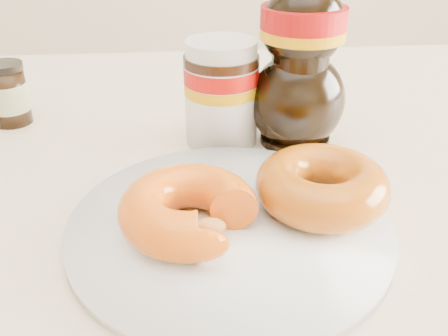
{
  "coord_description": "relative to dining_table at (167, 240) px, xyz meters",
  "views": [
    {
      "loc": [
        0.02,
        -0.35,
        1.0
      ],
      "look_at": [
        0.06,
        0.04,
        0.79
      ],
      "focal_mm": 40.0,
      "sensor_mm": 36.0,
      "label": 1
    }
  ],
  "objects": [
    {
      "name": "dining_table",
      "position": [
        0.0,
        0.0,
        0.0
      ],
      "size": [
        1.4,
        0.9,
        0.75
      ],
      "color": "beige",
      "rests_on": "ground"
    },
    {
      "name": "plate",
      "position": [
        0.06,
        -0.11,
        0.09
      ],
      "size": [
        0.27,
        0.27,
        0.01
      ],
      "color": "white",
      "rests_on": "dining_table"
    },
    {
      "name": "donut_bitten",
      "position": [
        0.02,
        -0.12,
        0.12
      ],
      "size": [
        0.11,
        0.11,
        0.04
      ],
      "primitive_type": "torus",
      "rotation": [
        0.0,
        0.0,
        -0.02
      ],
      "color": "#E4510C",
      "rests_on": "plate"
    },
    {
      "name": "donut_whole",
      "position": [
        0.14,
        -0.09,
        0.12
      ],
      "size": [
        0.14,
        0.14,
        0.04
      ],
      "primitive_type": "torus",
      "rotation": [
        0.0,
        0.0,
        -0.26
      ],
      "color": "#A73D0A",
      "rests_on": "plate"
    },
    {
      "name": "nutella_jar",
      "position": [
        0.07,
        0.07,
        0.15
      ],
      "size": [
        0.08,
        0.08,
        0.12
      ],
      "rotation": [
        0.0,
        0.0,
        -0.34
      ],
      "color": "white",
      "rests_on": "dining_table"
    },
    {
      "name": "syrup_bottle",
      "position": [
        0.15,
        0.06,
        0.19
      ],
      "size": [
        0.13,
        0.12,
        0.21
      ],
      "primitive_type": null,
      "rotation": [
        0.0,
        0.0,
        -0.38
      ],
      "color": "black",
      "rests_on": "dining_table"
    },
    {
      "name": "dark_jar",
      "position": [
        -0.19,
        0.15,
        0.12
      ],
      "size": [
        0.05,
        0.05,
        0.08
      ],
      "rotation": [
        0.0,
        0.0,
        0.2
      ],
      "color": "black",
      "rests_on": "dining_table"
    }
  ]
}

